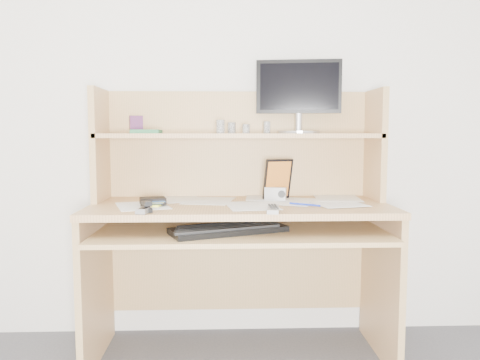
{
  "coord_description": "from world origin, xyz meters",
  "views": [
    {
      "loc": [
        -0.08,
        -0.71,
        1.07
      ],
      "look_at": [
        -0.0,
        1.43,
        0.87
      ],
      "focal_mm": 35.0,
      "sensor_mm": 36.0,
      "label": 1
    }
  ],
  "objects_px": {
    "keyboard": "(229,229)",
    "tv_remote": "(273,209)",
    "game_case": "(278,179)",
    "desk": "(239,213)",
    "monitor": "(299,94)"
  },
  "relations": [
    {
      "from": "keyboard",
      "to": "tv_remote",
      "type": "height_order",
      "value": "tv_remote"
    },
    {
      "from": "tv_remote",
      "to": "keyboard",
      "type": "bearing_deg",
      "value": 164.96
    },
    {
      "from": "game_case",
      "to": "tv_remote",
      "type": "bearing_deg",
      "value": -121.37
    },
    {
      "from": "desk",
      "to": "game_case",
      "type": "relative_size",
      "value": 6.96
    },
    {
      "from": "keyboard",
      "to": "game_case",
      "type": "xyz_separation_m",
      "value": [
        0.25,
        0.29,
        0.19
      ]
    },
    {
      "from": "tv_remote",
      "to": "monitor",
      "type": "bearing_deg",
      "value": 77.12
    },
    {
      "from": "keyboard",
      "to": "game_case",
      "type": "distance_m",
      "value": 0.43
    },
    {
      "from": "tv_remote",
      "to": "monitor",
      "type": "height_order",
      "value": "monitor"
    },
    {
      "from": "tv_remote",
      "to": "desk",
      "type": "bearing_deg",
      "value": 118.3
    },
    {
      "from": "desk",
      "to": "tv_remote",
      "type": "height_order",
      "value": "desk"
    },
    {
      "from": "keyboard",
      "to": "tv_remote",
      "type": "xyz_separation_m",
      "value": [
        0.19,
        -0.08,
        0.1
      ]
    },
    {
      "from": "tv_remote",
      "to": "monitor",
      "type": "xyz_separation_m",
      "value": [
        0.18,
        0.48,
        0.52
      ]
    },
    {
      "from": "keyboard",
      "to": "game_case",
      "type": "relative_size",
      "value": 2.66
    },
    {
      "from": "game_case",
      "to": "desk",
      "type": "bearing_deg",
      "value": 166.27
    },
    {
      "from": "tv_remote",
      "to": "game_case",
      "type": "relative_size",
      "value": 0.84
    }
  ]
}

